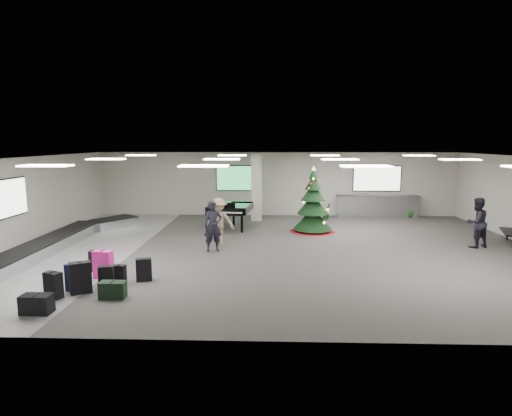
{
  "coord_description": "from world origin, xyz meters",
  "views": [
    {
      "loc": [
        -0.35,
        -14.6,
        3.75
      ],
      "look_at": [
        -0.87,
        1.0,
        1.3
      ],
      "focal_mm": 30.0,
      "sensor_mm": 36.0,
      "label": 1
    }
  ],
  "objects_px": {
    "baggage_carousel": "(59,242)",
    "pink_suitcase": "(103,265)",
    "potted_plant_right": "(410,209)",
    "traveler_a": "(213,226)",
    "service_counter": "(377,206)",
    "christmas_tree": "(313,209)",
    "potted_plant_left": "(327,211)",
    "traveler_b": "(219,221)",
    "grand_piano": "(230,209)",
    "traveler_bench": "(477,223)"
  },
  "relations": [
    {
      "from": "baggage_carousel",
      "to": "pink_suitcase",
      "type": "height_order",
      "value": "pink_suitcase"
    },
    {
      "from": "pink_suitcase",
      "to": "potted_plant_right",
      "type": "bearing_deg",
      "value": 50.81
    },
    {
      "from": "pink_suitcase",
      "to": "potted_plant_right",
      "type": "height_order",
      "value": "potted_plant_right"
    },
    {
      "from": "traveler_a",
      "to": "service_counter",
      "type": "bearing_deg",
      "value": 24.65
    },
    {
      "from": "christmas_tree",
      "to": "traveler_a",
      "type": "bearing_deg",
      "value": -137.87
    },
    {
      "from": "service_counter",
      "to": "pink_suitcase",
      "type": "distance_m",
      "value": 14.12
    },
    {
      "from": "potted_plant_left",
      "to": "traveler_a",
      "type": "bearing_deg",
      "value": -127.0
    },
    {
      "from": "potted_plant_left",
      "to": "traveler_b",
      "type": "bearing_deg",
      "value": -131.77
    },
    {
      "from": "grand_piano",
      "to": "traveler_b",
      "type": "height_order",
      "value": "traveler_b"
    },
    {
      "from": "traveler_b",
      "to": "traveler_bench",
      "type": "distance_m",
      "value": 9.2
    },
    {
      "from": "christmas_tree",
      "to": "traveler_bench",
      "type": "height_order",
      "value": "christmas_tree"
    },
    {
      "from": "traveler_b",
      "to": "potted_plant_right",
      "type": "height_order",
      "value": "traveler_b"
    },
    {
      "from": "baggage_carousel",
      "to": "service_counter",
      "type": "bearing_deg",
      "value": 27.67
    },
    {
      "from": "pink_suitcase",
      "to": "potted_plant_left",
      "type": "bearing_deg",
      "value": 61.84
    },
    {
      "from": "baggage_carousel",
      "to": "christmas_tree",
      "type": "bearing_deg",
      "value": 18.58
    },
    {
      "from": "traveler_b",
      "to": "potted_plant_left",
      "type": "relative_size",
      "value": 2.07
    },
    {
      "from": "traveler_a",
      "to": "traveler_b",
      "type": "xyz_separation_m",
      "value": [
        0.07,
        1.05,
        -0.02
      ]
    },
    {
      "from": "service_counter",
      "to": "traveler_b",
      "type": "xyz_separation_m",
      "value": [
        -7.23,
        -5.94,
        0.31
      ]
    },
    {
      "from": "baggage_carousel",
      "to": "traveler_bench",
      "type": "relative_size",
      "value": 5.41
    },
    {
      "from": "potted_plant_right",
      "to": "service_counter",
      "type": "bearing_deg",
      "value": 174.57
    },
    {
      "from": "pink_suitcase",
      "to": "traveler_bench",
      "type": "distance_m",
      "value": 12.53
    },
    {
      "from": "potted_plant_left",
      "to": "potted_plant_right",
      "type": "distance_m",
      "value": 4.23
    },
    {
      "from": "christmas_tree",
      "to": "potted_plant_right",
      "type": "xyz_separation_m",
      "value": [
        5.14,
        3.46,
        -0.52
      ]
    },
    {
      "from": "christmas_tree",
      "to": "grand_piano",
      "type": "relative_size",
      "value": 1.17
    },
    {
      "from": "service_counter",
      "to": "pink_suitcase",
      "type": "bearing_deg",
      "value": -134.7
    },
    {
      "from": "traveler_bench",
      "to": "potted_plant_right",
      "type": "relative_size",
      "value": 2.13
    },
    {
      "from": "pink_suitcase",
      "to": "traveler_a",
      "type": "bearing_deg",
      "value": 59.29
    },
    {
      "from": "christmas_tree",
      "to": "potted_plant_left",
      "type": "relative_size",
      "value": 3.34
    },
    {
      "from": "baggage_carousel",
      "to": "christmas_tree",
      "type": "relative_size",
      "value": 3.53
    },
    {
      "from": "pink_suitcase",
      "to": "grand_piano",
      "type": "distance_m",
      "value": 7.46
    },
    {
      "from": "grand_piano",
      "to": "traveler_a",
      "type": "distance_m",
      "value": 3.84
    },
    {
      "from": "service_counter",
      "to": "traveler_b",
      "type": "bearing_deg",
      "value": -140.6
    },
    {
      "from": "baggage_carousel",
      "to": "potted_plant_right",
      "type": "xyz_separation_m",
      "value": [
        14.42,
        6.58,
        0.21
      ]
    },
    {
      "from": "traveler_b",
      "to": "christmas_tree",
      "type": "bearing_deg",
      "value": 28.54
    },
    {
      "from": "service_counter",
      "to": "traveler_a",
      "type": "relative_size",
      "value": 2.32
    },
    {
      "from": "grand_piano",
      "to": "traveler_a",
      "type": "bearing_deg",
      "value": -86.63
    },
    {
      "from": "traveler_b",
      "to": "potted_plant_left",
      "type": "distance_m",
      "value": 6.95
    },
    {
      "from": "service_counter",
      "to": "grand_piano",
      "type": "bearing_deg",
      "value": -156.02
    },
    {
      "from": "christmas_tree",
      "to": "traveler_a",
      "type": "height_order",
      "value": "christmas_tree"
    },
    {
      "from": "potted_plant_left",
      "to": "potted_plant_right",
      "type": "height_order",
      "value": "potted_plant_right"
    },
    {
      "from": "service_counter",
      "to": "traveler_bench",
      "type": "relative_size",
      "value": 2.26
    },
    {
      "from": "traveler_b",
      "to": "traveler_bench",
      "type": "xyz_separation_m",
      "value": [
        9.19,
        -0.21,
        0.05
      ]
    },
    {
      "from": "traveler_a",
      "to": "traveler_bench",
      "type": "distance_m",
      "value": 9.3
    },
    {
      "from": "service_counter",
      "to": "potted_plant_right",
      "type": "relative_size",
      "value": 4.81
    },
    {
      "from": "baggage_carousel",
      "to": "service_counter",
      "type": "height_order",
      "value": "service_counter"
    },
    {
      "from": "traveler_bench",
      "to": "potted_plant_left",
      "type": "xyz_separation_m",
      "value": [
        -4.57,
        5.38,
        -0.49
      ]
    },
    {
      "from": "service_counter",
      "to": "pink_suitcase",
      "type": "relative_size",
      "value": 5.03
    },
    {
      "from": "christmas_tree",
      "to": "traveler_bench",
      "type": "xyz_separation_m",
      "value": [
        5.53,
        -2.53,
        -0.04
      ]
    },
    {
      "from": "grand_piano",
      "to": "traveler_bench",
      "type": "relative_size",
      "value": 1.3
    },
    {
      "from": "traveler_b",
      "to": "potted_plant_left",
      "type": "height_order",
      "value": "traveler_b"
    }
  ]
}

